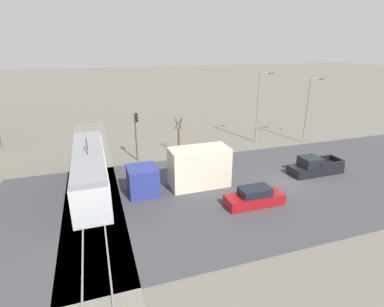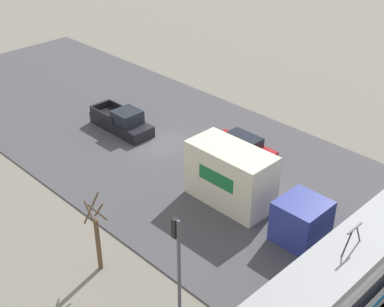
{
  "view_description": "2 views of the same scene",
  "coord_description": "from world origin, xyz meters",
  "px_view_note": "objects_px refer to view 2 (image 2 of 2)",
  "views": [
    {
      "loc": [
        -21.23,
        16.63,
        12.04
      ],
      "look_at": [
        5.49,
        7.64,
        1.78
      ],
      "focal_mm": 28.0,
      "sensor_mm": 36.0,
      "label": 1
    },
    {
      "loc": [
        21.8,
        25.3,
        18.62
      ],
      "look_at": [
        3.03,
        6.29,
        3.06
      ],
      "focal_mm": 50.0,
      "sensor_mm": 36.0,
      "label": 2
    }
  ],
  "objects_px": {
    "light_rail_tram": "(345,279)",
    "traffic_light_pole": "(178,255)",
    "sedan_car_0": "(243,147)",
    "street_tree": "(97,237)",
    "pickup_truck": "(122,122)",
    "box_truck": "(246,186)"
  },
  "relations": [
    {
      "from": "light_rail_tram",
      "to": "sedan_car_0",
      "type": "xyz_separation_m",
      "value": [
        -7.26,
        -12.18,
        -1.04
      ]
    },
    {
      "from": "pickup_truck",
      "to": "street_tree",
      "type": "distance_m",
      "value": 14.93
    },
    {
      "from": "light_rail_tram",
      "to": "traffic_light_pole",
      "type": "relative_size",
      "value": 2.47
    },
    {
      "from": "light_rail_tram",
      "to": "street_tree",
      "type": "xyz_separation_m",
      "value": [
        6.34,
        -9.92,
        0.24
      ]
    },
    {
      "from": "sedan_car_0",
      "to": "street_tree",
      "type": "height_order",
      "value": "street_tree"
    },
    {
      "from": "traffic_light_pole",
      "to": "pickup_truck",
      "type": "bearing_deg",
      "value": -120.35
    },
    {
      "from": "traffic_light_pole",
      "to": "street_tree",
      "type": "height_order",
      "value": "traffic_light_pole"
    },
    {
      "from": "sedan_car_0",
      "to": "traffic_light_pole",
      "type": "relative_size",
      "value": 0.88
    },
    {
      "from": "traffic_light_pole",
      "to": "street_tree",
      "type": "relative_size",
      "value": 1.23
    },
    {
      "from": "street_tree",
      "to": "box_truck",
      "type": "bearing_deg",
      "value": 167.82
    },
    {
      "from": "light_rail_tram",
      "to": "pickup_truck",
      "type": "distance_m",
      "value": 21.23
    },
    {
      "from": "pickup_truck",
      "to": "sedan_car_0",
      "type": "bearing_deg",
      "value": 112.16
    },
    {
      "from": "pickup_truck",
      "to": "street_tree",
      "type": "bearing_deg",
      "value": 47.46
    },
    {
      "from": "box_truck",
      "to": "traffic_light_pole",
      "type": "relative_size",
      "value": 1.67
    },
    {
      "from": "light_rail_tram",
      "to": "sedan_car_0",
      "type": "relative_size",
      "value": 2.8
    },
    {
      "from": "light_rail_tram",
      "to": "box_truck",
      "type": "height_order",
      "value": "light_rail_tram"
    },
    {
      "from": "sedan_car_0",
      "to": "street_tree",
      "type": "bearing_deg",
      "value": -170.56
    },
    {
      "from": "box_truck",
      "to": "street_tree",
      "type": "xyz_separation_m",
      "value": [
        8.95,
        -1.93,
        0.25
      ]
    },
    {
      "from": "sedan_car_0",
      "to": "street_tree",
      "type": "xyz_separation_m",
      "value": [
        13.61,
        2.26,
        1.27
      ]
    },
    {
      "from": "box_truck",
      "to": "pickup_truck",
      "type": "relative_size",
      "value": 1.66
    },
    {
      "from": "light_rail_tram",
      "to": "pickup_truck",
      "type": "relative_size",
      "value": 2.46
    },
    {
      "from": "box_truck",
      "to": "sedan_car_0",
      "type": "relative_size",
      "value": 1.89
    }
  ]
}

